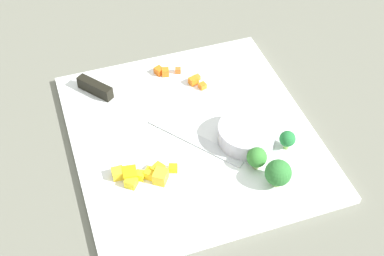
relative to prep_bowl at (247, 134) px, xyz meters
name	(u,v)px	position (x,y,z in m)	size (l,w,h in m)	color
ground_plane	(192,137)	(-0.05, -0.08, -0.03)	(4.00, 4.00, 0.00)	#66675B
cutting_board	(192,134)	(-0.05, -0.08, -0.02)	(0.43, 0.40, 0.01)	white
prep_bowl	(247,134)	(0.00, 0.00, 0.00)	(0.10, 0.10, 0.03)	#BAB7C4
chef_knife	(123,103)	(-0.15, -0.17, -0.01)	(0.28, 0.23, 0.02)	silver
carrot_dice_0	(165,72)	(-0.20, -0.08, -0.01)	(0.01, 0.01, 0.01)	orange
carrot_dice_1	(178,70)	(-0.20, -0.05, -0.01)	(0.01, 0.01, 0.01)	orange
carrot_dice_2	(197,77)	(-0.17, -0.03, -0.01)	(0.01, 0.01, 0.01)	orange
carrot_dice_3	(193,81)	(-0.16, -0.04, -0.01)	(0.01, 0.02, 0.01)	orange
carrot_dice_4	(202,86)	(-0.15, -0.03, -0.01)	(0.01, 0.01, 0.01)	orange
carrot_dice_5	(159,71)	(-0.21, -0.09, -0.01)	(0.02, 0.01, 0.01)	orange
pepper_dice_0	(130,174)	(0.01, -0.20, -0.01)	(0.02, 0.02, 0.02)	yellow
pepper_dice_1	(118,173)	(0.01, -0.22, -0.01)	(0.02, 0.02, 0.02)	yellow
pepper_dice_2	(158,170)	(0.02, -0.16, -0.01)	(0.02, 0.02, 0.02)	yellow
pepper_dice_3	(161,176)	(0.04, -0.16, -0.01)	(0.02, 0.02, 0.02)	yellow
pepper_dice_4	(150,174)	(0.02, -0.17, -0.01)	(0.02, 0.02, 0.01)	yellow
pepper_dice_5	(173,168)	(0.02, -0.13, -0.01)	(0.01, 0.01, 0.01)	yellow
pepper_dice_6	(140,175)	(0.02, -0.19, -0.01)	(0.01, 0.01, 0.01)	yellow
pepper_dice_7	(131,183)	(0.03, -0.20, -0.01)	(0.02, 0.02, 0.01)	yellow
broccoli_floret_0	(278,173)	(0.10, 0.01, 0.01)	(0.04, 0.04, 0.05)	#84AC5B
broccoli_floret_1	(257,158)	(0.06, -0.01, 0.01)	(0.03, 0.03, 0.04)	#93AF6C
broccoli_floret_2	(287,139)	(0.04, 0.06, 0.00)	(0.03, 0.03, 0.04)	#8ABB5A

